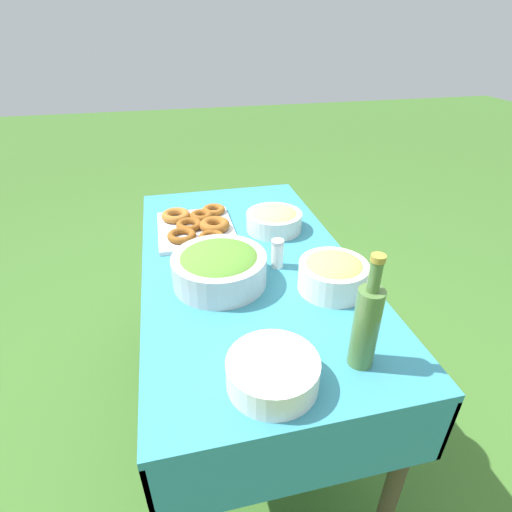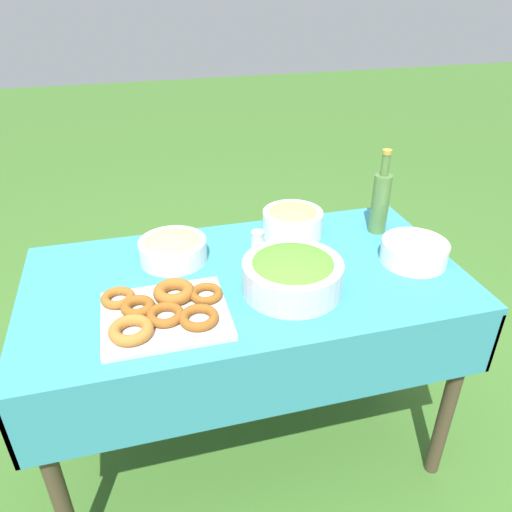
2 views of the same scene
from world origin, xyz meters
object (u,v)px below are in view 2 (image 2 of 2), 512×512
(plate_stack, at_px, (414,252))
(pasta_bowl, at_px, (173,248))
(donut_platter, at_px, (163,311))
(salad_bowl, at_px, (292,273))
(fruit_bowl, at_px, (293,220))
(olive_oil_bottle, at_px, (380,201))

(plate_stack, bearing_deg, pasta_bowl, -15.49)
(donut_platter, distance_m, plate_stack, 0.83)
(salad_bowl, relative_size, pasta_bowl, 1.35)
(fruit_bowl, bearing_deg, salad_bowl, 71.43)
(donut_platter, bearing_deg, fruit_bowl, -143.36)
(salad_bowl, height_order, pasta_bowl, salad_bowl)
(donut_platter, height_order, fruit_bowl, fruit_bowl)
(olive_oil_bottle, bearing_deg, salad_bowl, 33.97)
(donut_platter, bearing_deg, pasta_bowl, -101.92)
(plate_stack, bearing_deg, salad_bowl, 7.33)
(olive_oil_bottle, bearing_deg, pasta_bowl, 1.30)
(salad_bowl, bearing_deg, donut_platter, 5.16)
(fruit_bowl, bearing_deg, plate_stack, 139.30)
(pasta_bowl, height_order, donut_platter, pasta_bowl)
(pasta_bowl, xyz_separation_m, olive_oil_bottle, (-0.75, -0.02, 0.08))
(olive_oil_bottle, distance_m, fruit_bowl, 0.32)
(pasta_bowl, distance_m, plate_stack, 0.79)
(pasta_bowl, bearing_deg, fruit_bowl, -170.98)
(donut_platter, xyz_separation_m, plate_stack, (-0.83, -0.09, 0.01))
(plate_stack, relative_size, olive_oil_bottle, 0.70)
(donut_platter, relative_size, plate_stack, 1.71)
(donut_platter, height_order, plate_stack, plate_stack)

